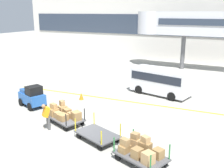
# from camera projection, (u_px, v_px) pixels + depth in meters

# --- Properties ---
(ground_plane) EXTENTS (120.00, 120.00, 0.00)m
(ground_plane) POSITION_uv_depth(u_px,v_px,m) (73.00, 130.00, 15.41)
(ground_plane) COLOR #9E9B91
(apron_lead_line) EXTENTS (19.99, 1.49, 0.01)m
(apron_lead_line) POSITION_uv_depth(u_px,v_px,m) (127.00, 101.00, 20.37)
(apron_lead_line) COLOR yellow
(apron_lead_line) RESTS_ON ground_plane
(terminal_building) EXTENTS (51.76, 2.51, 8.68)m
(terminal_building) POSITION_uv_depth(u_px,v_px,m) (184.00, 28.00, 36.48)
(terminal_building) COLOR beige
(terminal_building) RESTS_ON ground_plane
(jet_bridge) EXTENTS (17.66, 3.00, 6.55)m
(jet_bridge) POSITION_uv_depth(u_px,v_px,m) (208.00, 24.00, 29.37)
(jet_bridge) COLOR silver
(jet_bridge) RESTS_ON ground_plane
(baggage_tug) EXTENTS (2.35, 1.79, 1.58)m
(baggage_tug) POSITION_uv_depth(u_px,v_px,m) (32.00, 96.00, 19.08)
(baggage_tug) COLOR #2659A5
(baggage_tug) RESTS_ON ground_plane
(baggage_cart_lead) EXTENTS (3.07, 2.08, 1.21)m
(baggage_cart_lead) POSITION_uv_depth(u_px,v_px,m) (64.00, 114.00, 16.29)
(baggage_cart_lead) COLOR #4C4C4F
(baggage_cart_lead) RESTS_ON ground_plane
(baggage_cart_middle) EXTENTS (3.07, 2.08, 1.10)m
(baggage_cart_middle) POSITION_uv_depth(u_px,v_px,m) (97.00, 134.00, 14.14)
(baggage_cart_middle) COLOR #4C4C4F
(baggage_cart_middle) RESTS_ON ground_plane
(baggage_cart_tail) EXTENTS (3.07, 2.08, 1.22)m
(baggage_cart_tail) POSITION_uv_depth(u_px,v_px,m) (141.00, 151.00, 11.99)
(baggage_cart_tail) COLOR #4C4C4F
(baggage_cart_tail) RESTS_ON ground_plane
(baggage_handler) EXTENTS (0.56, 0.57, 1.56)m
(baggage_handler) POSITION_uv_depth(u_px,v_px,m) (47.00, 115.00, 15.32)
(baggage_handler) COLOR #4C4C4C
(baggage_handler) RESTS_ON ground_plane
(shuttle_van) EXTENTS (5.09, 2.85, 2.10)m
(shuttle_van) POSITION_uv_depth(u_px,v_px,m) (161.00, 80.00, 21.76)
(shuttle_van) COLOR silver
(shuttle_van) RESTS_ON ground_plane
(safety_cone_near) EXTENTS (0.36, 0.36, 0.55)m
(safety_cone_near) POSITION_uv_depth(u_px,v_px,m) (81.00, 96.00, 20.70)
(safety_cone_near) COLOR orange
(safety_cone_near) RESTS_ON ground_plane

